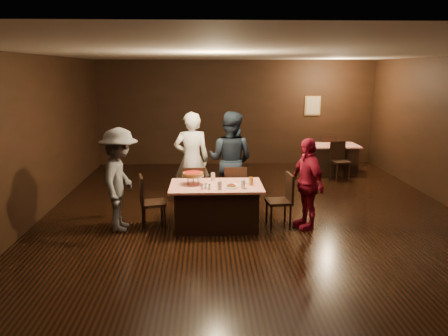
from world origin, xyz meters
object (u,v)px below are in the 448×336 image
Objects in this scene: chair_end_right at (279,200)px; diner_white_jacket at (192,160)px; diner_red_shirt at (307,184)px; pizza_stand at (193,174)px; glass_amber at (251,181)px; chair_back_near at (341,161)px; chair_far_right at (236,189)px; glass_front_left at (220,185)px; main_table at (216,206)px; plate_empty at (247,182)px; glass_back at (213,177)px; chair_back_far at (327,151)px; glass_front_right at (243,184)px; diner_grey_knit at (120,180)px; diner_navy_hoodie at (230,160)px; back_table at (332,159)px; chair_end_left at (153,202)px.

chair_end_right is 2.06m from diner_white_jacket.
pizza_stand is (-1.97, 0.13, 0.15)m from diner_red_shirt.
glass_amber is at bearing -5.71° from pizza_stand.
chair_back_near is 4.26m from diner_white_jacket.
diner_white_jacket is (-0.86, 0.51, 0.49)m from chair_far_right.
main_table is at bearing 99.46° from glass_front_left.
diner_red_shirt is at bearing -12.68° from plate_empty.
chair_far_right is 6.79× the size of glass_back.
glass_front_right is at bearing 60.48° from chair_back_far.
glass_amber is (2.24, -0.01, -0.05)m from diner_grey_knit.
diner_grey_knit is at bearing -108.62° from diner_red_shirt.
diner_red_shirt is 11.38× the size of glass_back.
chair_end_right is at bearing 21.04° from glass_front_right.
diner_navy_hoodie reaches higher than glass_amber.
glass_amber is (-0.50, -0.05, 0.37)m from chair_end_right.
diner_white_jacket is 13.71× the size of glass_amber.
plate_empty is (-2.67, -4.49, 0.30)m from chair_back_far.
glass_front_right is at bearing -122.88° from back_table.
main_table is at bearing 99.19° from diner_navy_hoodie.
diner_navy_hoodie reaches higher than diner_grey_knit.
chair_back_far is 6.79× the size of glass_front_left.
diner_navy_hoodie reaches higher than main_table.
chair_end_right is 0.62m from glass_amber.
diner_grey_knit is at bearing -94.84° from chair_end_right.
chair_end_right is 1.00× the size of chair_back_near.
back_table is at bearing -123.24° from chair_far_right.
diner_red_shirt is at bearing -105.17° from chair_end_left.
diner_white_jacket is at bearing 108.10° from glass_front_left.
glass_back is at bearing 91.46° from diner_navy_hoodie.
diner_white_jacket reaches higher than glass_amber.
chair_back_near is at bearing -118.96° from diner_navy_hoodie.
diner_white_jacket is at bearing 121.09° from glass_front_right.
diner_navy_hoodie is 1.78m from diner_red_shirt.
main_table is 0.83× the size of diner_white_jacket.
chair_end_right is 0.79m from glass_front_right.
back_table is 5.20× the size of plate_empty.
glass_front_left is (-0.50, -0.45, 0.06)m from plate_empty.
glass_back is (-0.45, -0.45, 0.37)m from chair_far_right.
diner_white_jacket is at bearing 113.14° from glass_back.
glass_back is at bearing 52.39° from chair_far_right.
chair_end_right is (-2.12, -4.04, 0.09)m from back_table.
diner_red_shirt is at bearing -126.34° from chair_back_near.
chair_end_right is at bearing 148.28° from diner_navy_hoodie.
diner_white_jacket reaches higher than diner_red_shirt.
chair_back_near reaches higher than glass_amber.
chair_end_left is at bearing 165.38° from glass_front_left.
chair_back_near is 6.79× the size of glass_back.
chair_end_left is at bearing 47.06° from chair_back_far.
pizza_stand is (0.70, 0.05, 0.48)m from chair_end_left.
glass_back is (0.35, 0.25, -0.11)m from pizza_stand.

